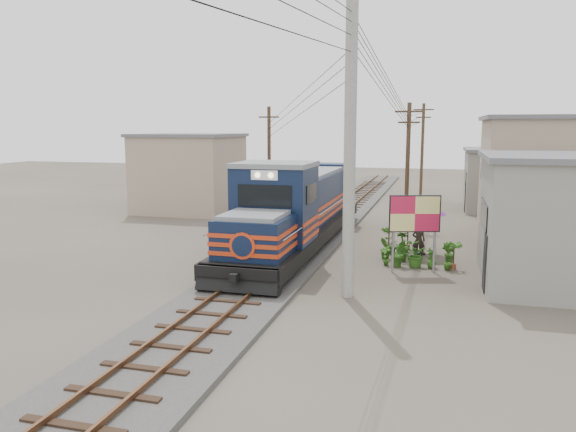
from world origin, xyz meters
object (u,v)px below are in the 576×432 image
(billboard, at_px, (415,216))
(market_umbrella, at_px, (422,208))
(locomotive, at_px, (298,210))
(vendor, at_px, (419,241))

(billboard, distance_m, market_umbrella, 3.33)
(locomotive, xyz_separation_m, billboard, (5.47, -3.24, 0.46))
(billboard, bearing_deg, locomotive, 133.54)
(locomotive, height_order, vendor, locomotive)
(locomotive, distance_m, billboard, 6.37)
(locomotive, xyz_separation_m, vendor, (5.56, -0.61, -1.03))
(vendor, bearing_deg, market_umbrella, -101.68)
(vendor, bearing_deg, billboard, 83.19)
(locomotive, height_order, billboard, locomotive)
(market_umbrella, bearing_deg, locomotive, -179.10)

